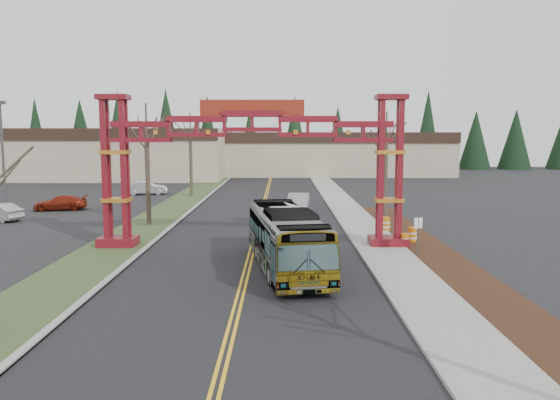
{
  "coord_description": "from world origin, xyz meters",
  "views": [
    {
      "loc": [
        1.7,
        -13.78,
        6.59
      ],
      "look_at": [
        1.62,
        14.2,
        3.25
      ],
      "focal_mm": 35.0,
      "sensor_mm": 36.0,
      "label": 1
    }
  ],
  "objects_px": {
    "retail_building_west": "(80,153)",
    "transit_bus": "(286,239)",
    "light_pole_near": "(3,150)",
    "barrel_south": "(405,241)",
    "bare_tree_right_far": "(386,141)",
    "street_sign": "(418,229)",
    "parked_car_mid_a": "(61,203)",
    "bare_tree_median_far": "(190,135)",
    "light_pole_far": "(107,143)",
    "parked_car_far_a": "(146,188)",
    "silver_sedan": "(298,203)",
    "retail_building_east": "(330,153)",
    "gateway_arch": "(252,145)",
    "barrel_north": "(386,225)",
    "bare_tree_median_mid": "(147,136)",
    "barrel_mid": "(412,235)"
  },
  "relations": [
    {
      "from": "parked_car_far_a",
      "to": "bare_tree_right_far",
      "type": "relative_size",
      "value": 0.54
    },
    {
      "from": "parked_car_far_a",
      "to": "street_sign",
      "type": "xyz_separation_m",
      "value": [
        22.48,
        -30.9,
        0.78
      ]
    },
    {
      "from": "retail_building_west",
      "to": "bare_tree_right_far",
      "type": "relative_size",
      "value": 5.46
    },
    {
      "from": "light_pole_far",
      "to": "silver_sedan",
      "type": "bearing_deg",
      "value": -48.15
    },
    {
      "from": "bare_tree_median_mid",
      "to": "bare_tree_median_far",
      "type": "height_order",
      "value": "bare_tree_median_far"
    },
    {
      "from": "silver_sedan",
      "to": "bare_tree_median_mid",
      "type": "bearing_deg",
      "value": -143.51
    },
    {
      "from": "silver_sedan",
      "to": "light_pole_far",
      "type": "relative_size",
      "value": 0.52
    },
    {
      "from": "bare_tree_right_far",
      "to": "street_sign",
      "type": "height_order",
      "value": "bare_tree_right_far"
    },
    {
      "from": "bare_tree_median_far",
      "to": "gateway_arch",
      "type": "bearing_deg",
      "value": -73.15
    },
    {
      "from": "gateway_arch",
      "to": "parked_car_far_a",
      "type": "xyz_separation_m",
      "value": [
        -13.34,
        28.4,
        -5.23
      ]
    },
    {
      "from": "retail_building_east",
      "to": "light_pole_far",
      "type": "distance_m",
      "value": 37.59
    },
    {
      "from": "bare_tree_median_far",
      "to": "street_sign",
      "type": "height_order",
      "value": "bare_tree_median_far"
    },
    {
      "from": "transit_bus",
      "to": "barrel_south",
      "type": "relative_size",
      "value": 12.24
    },
    {
      "from": "bare_tree_right_far",
      "to": "barrel_south",
      "type": "bearing_deg",
      "value": -95.22
    },
    {
      "from": "gateway_arch",
      "to": "barrel_south",
      "type": "bearing_deg",
      "value": -3.56
    },
    {
      "from": "parked_car_far_a",
      "to": "bare_tree_median_mid",
      "type": "relative_size",
      "value": 0.51
    },
    {
      "from": "bare_tree_right_far",
      "to": "parked_car_far_a",
      "type": "bearing_deg",
      "value": 144.51
    },
    {
      "from": "parked_car_far_a",
      "to": "retail_building_east",
      "type": "bearing_deg",
      "value": -45.52
    },
    {
      "from": "transit_bus",
      "to": "parked_car_far_a",
      "type": "xyz_separation_m",
      "value": [
        -15.26,
        33.85,
        -0.77
      ]
    },
    {
      "from": "light_pole_near",
      "to": "light_pole_far",
      "type": "relative_size",
      "value": 0.97
    },
    {
      "from": "parked_car_mid_a",
      "to": "parked_car_far_a",
      "type": "height_order",
      "value": "parked_car_far_a"
    },
    {
      "from": "light_pole_near",
      "to": "silver_sedan",
      "type": "bearing_deg",
      "value": 5.59
    },
    {
      "from": "bare_tree_median_far",
      "to": "light_pole_far",
      "type": "bearing_deg",
      "value": 131.44
    },
    {
      "from": "retail_building_east",
      "to": "bare_tree_median_far",
      "type": "relative_size",
      "value": 4.26
    },
    {
      "from": "bare_tree_median_mid",
      "to": "light_pole_far",
      "type": "distance_m",
      "value": 37.29
    },
    {
      "from": "gateway_arch",
      "to": "parked_car_mid_a",
      "type": "xyz_separation_m",
      "value": [
        -17.8,
        15.8,
        -5.33
      ]
    },
    {
      "from": "retail_building_east",
      "to": "light_pole_far",
      "type": "bearing_deg",
      "value": -148.14
    },
    {
      "from": "transit_bus",
      "to": "street_sign",
      "type": "bearing_deg",
      "value": 13.16
    },
    {
      "from": "gateway_arch",
      "to": "street_sign",
      "type": "xyz_separation_m",
      "value": [
        9.13,
        -2.5,
        -4.45
      ]
    },
    {
      "from": "retail_building_east",
      "to": "street_sign",
      "type": "relative_size",
      "value": 17.89
    },
    {
      "from": "silver_sedan",
      "to": "bare_tree_right_far",
      "type": "bearing_deg",
      "value": -14.36
    },
    {
      "from": "retail_building_west",
      "to": "transit_bus",
      "type": "distance_m",
      "value": 67.47
    },
    {
      "from": "bare_tree_right_far",
      "to": "barrel_south",
      "type": "xyz_separation_m",
      "value": [
        -1.13,
        -12.31,
        -5.65
      ]
    },
    {
      "from": "transit_bus",
      "to": "light_pole_far",
      "type": "xyz_separation_m",
      "value": [
        -23.8,
        47.59,
        3.98
      ]
    },
    {
      "from": "light_pole_near",
      "to": "retail_building_west",
      "type": "bearing_deg",
      "value": 102.53
    },
    {
      "from": "retail_building_east",
      "to": "retail_building_west",
      "type": "bearing_deg",
      "value": -168.69
    },
    {
      "from": "parked_car_mid_a",
      "to": "bare_tree_right_far",
      "type": "relative_size",
      "value": 0.53
    },
    {
      "from": "gateway_arch",
      "to": "bare_tree_right_far",
      "type": "height_order",
      "value": "gateway_arch"
    },
    {
      "from": "bare_tree_median_mid",
      "to": "light_pole_far",
      "type": "xyz_separation_m",
      "value": [
        -13.88,
        34.59,
        -1.0
      ]
    },
    {
      "from": "barrel_south",
      "to": "bare_tree_median_far",
      "type": "bearing_deg",
      "value": 122.03
    },
    {
      "from": "gateway_arch",
      "to": "light_pole_far",
      "type": "distance_m",
      "value": 47.48
    },
    {
      "from": "bare_tree_median_far",
      "to": "barrel_north",
      "type": "height_order",
      "value": "bare_tree_median_far"
    },
    {
      "from": "retail_building_east",
      "to": "silver_sedan",
      "type": "height_order",
      "value": "retail_building_east"
    },
    {
      "from": "light_pole_near",
      "to": "barrel_mid",
      "type": "relative_size",
      "value": 9.43
    },
    {
      "from": "retail_building_west",
      "to": "transit_bus",
      "type": "relative_size",
      "value": 4.21
    },
    {
      "from": "street_sign",
      "to": "gateway_arch",
      "type": "bearing_deg",
      "value": 164.7
    },
    {
      "from": "light_pole_near",
      "to": "barrel_south",
      "type": "bearing_deg",
      "value": -22.89
    },
    {
      "from": "parked_car_mid_a",
      "to": "barrel_south",
      "type": "bearing_deg",
      "value": 46.61
    },
    {
      "from": "parked_car_mid_a",
      "to": "light_pole_near",
      "type": "distance_m",
      "value": 6.74
    },
    {
      "from": "retail_building_west",
      "to": "barrel_north",
      "type": "distance_m",
      "value": 62.6
    }
  ]
}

